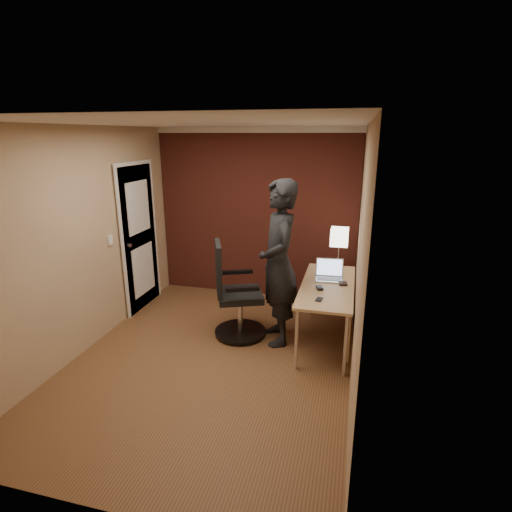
# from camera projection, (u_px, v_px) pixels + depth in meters

# --- Properties ---
(room) EXTENTS (4.00, 4.00, 4.00)m
(room) POSITION_uv_depth(u_px,v_px,m) (230.00, 211.00, 5.59)
(room) COLOR brown
(room) RESTS_ON ground
(desk) EXTENTS (0.60, 1.50, 0.73)m
(desk) POSITION_uv_depth(u_px,v_px,m) (333.00, 295.00, 4.65)
(desk) COLOR tan
(desk) RESTS_ON ground
(desk_lamp) EXTENTS (0.22, 0.22, 0.54)m
(desk_lamp) POSITION_uv_depth(u_px,v_px,m) (339.00, 237.00, 5.06)
(desk_lamp) COLOR silver
(desk_lamp) RESTS_ON desk
(laptop) EXTENTS (0.35, 0.29, 0.23)m
(laptop) POSITION_uv_depth(u_px,v_px,m) (329.00, 273.00, 4.81)
(laptop) COLOR silver
(laptop) RESTS_ON desk
(mouse) EXTENTS (0.09, 0.12, 0.03)m
(mouse) POSITION_uv_depth(u_px,v_px,m) (320.00, 288.00, 4.48)
(mouse) COLOR black
(mouse) RESTS_ON desk
(phone) EXTENTS (0.08, 0.12, 0.01)m
(phone) POSITION_uv_depth(u_px,v_px,m) (319.00, 299.00, 4.20)
(phone) COLOR black
(phone) RESTS_ON desk
(wallet) EXTENTS (0.11, 0.12, 0.02)m
(wallet) POSITION_uv_depth(u_px,v_px,m) (343.00, 283.00, 4.63)
(wallet) COLOR black
(wallet) RESTS_ON desk
(office_chair) EXTENTS (0.69, 0.75, 1.17)m
(office_chair) POSITION_uv_depth(u_px,v_px,m) (234.00, 297.00, 4.83)
(office_chair) COLOR black
(office_chair) RESTS_ON ground
(person) EXTENTS (0.70, 0.83, 1.94)m
(person) POSITION_uv_depth(u_px,v_px,m) (279.00, 264.00, 4.60)
(person) COLOR black
(person) RESTS_ON ground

